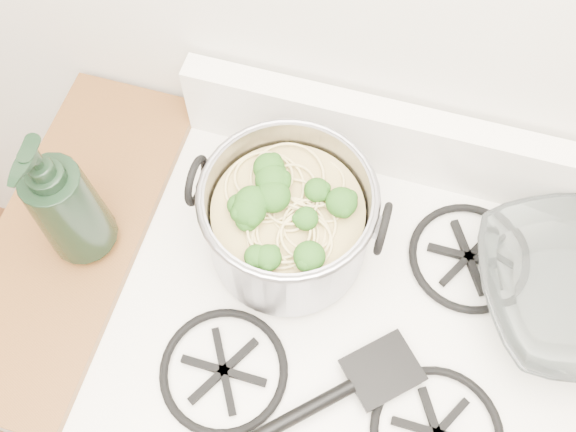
% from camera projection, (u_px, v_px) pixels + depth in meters
% --- Properties ---
extents(gas_range, '(0.76, 0.66, 0.92)m').
position_uv_depth(gas_range, '(332.00, 377.00, 1.48)').
color(gas_range, white).
rests_on(gas_range, ground).
extents(counter_left, '(0.25, 0.65, 0.92)m').
position_uv_depth(counter_left, '(127.00, 314.00, 1.52)').
color(counter_left, silver).
rests_on(counter_left, ground).
extents(stock_pot, '(0.30, 0.27, 0.19)m').
position_uv_depth(stock_pot, '(288.00, 221.00, 1.02)').
color(stock_pot, gray).
rests_on(stock_pot, gas_range).
extents(spatula, '(0.42, 0.42, 0.02)m').
position_uv_depth(spatula, '(383.00, 369.00, 0.99)').
color(spatula, black).
rests_on(spatula, gas_range).
extents(glass_bowl, '(0.16, 0.16, 0.03)m').
position_uv_depth(glass_bowl, '(568.00, 294.00, 1.04)').
color(glass_bowl, white).
rests_on(glass_bowl, gas_range).
extents(bottle, '(0.12, 0.12, 0.29)m').
position_uv_depth(bottle, '(62.00, 200.00, 0.97)').
color(bottle, black).
rests_on(bottle, counter_left).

